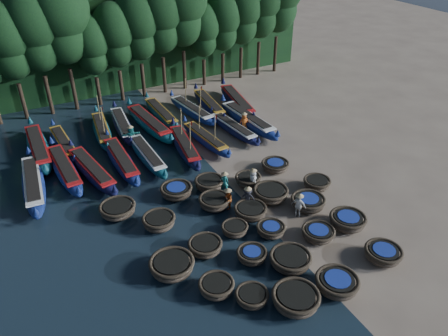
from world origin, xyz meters
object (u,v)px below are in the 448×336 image
long_boat_7 (233,128)px  coracle_8 (318,233)px  fisherman_0 (253,179)px  fisherman_1 (225,181)px  coracle_11 (205,246)px  coracle_4 (383,253)px  coracle_24 (275,165)px  long_boat_6 (205,139)px  coracle_14 (308,202)px  coracle_19 (317,183)px  coracle_18 (271,193)px  long_boat_9 (38,148)px  coracle_12 (235,229)px  coracle_9 (348,220)px  coracle_22 (209,183)px  long_boat_12 (122,125)px  fisherman_5 (131,135)px  fisherman_4 (299,205)px  coracle_5 (216,286)px  coracle_3 (337,283)px  coracle_1 (252,296)px  long_boat_17 (237,102)px  coracle_23 (248,180)px  long_boat_14 (161,113)px  fisherman_2 (228,198)px  coracle_21 (176,191)px  long_boat_13 (149,123)px  long_boat_16 (209,104)px  coracle_2 (296,299)px  long_boat_3 (121,160)px  long_boat_11 (102,130)px  coracle_13 (271,229)px  coracle_15 (159,221)px  long_boat_2 (92,170)px  long_boat_0 (33,184)px  fisherman_6 (244,122)px  coracle_16 (214,202)px  long_boat_1 (65,169)px  long_boat_15 (192,110)px

long_boat_7 → coracle_8: bearing=-104.3°
fisherman_0 → fisherman_1: size_ratio=1.06×
coracle_11 → fisherman_0: 7.20m
coracle_4 → coracle_24: (-0.09, 10.93, -0.04)m
coracle_8 → long_boat_6: bearing=93.5°
coracle_14 → coracle_19: bearing=37.9°
coracle_18 → long_boat_9: bearing=133.3°
coracle_12 → fisherman_0: fisherman_0 is taller
coracle_9 → coracle_22: coracle_22 is taller
long_boat_12 → fisherman_5: (-0.10, -2.94, 0.36)m
coracle_8 → fisherman_4: 2.35m
coracle_5 → fisherman_4: bearing=22.9°
coracle_3 → coracle_1: bearing=162.0°
long_boat_17 → fisherman_1: 14.31m
fisherman_0 → coracle_23: bearing=7.4°
coracle_1 → fisherman_0: 10.19m
long_boat_14 → fisherman_2: fisherman_2 is taller
coracle_11 → coracle_21: bearing=83.5°
coracle_14 → fisherman_4: (-1.14, -0.46, 0.45)m
coracle_5 → coracle_12: size_ratio=1.15×
long_boat_13 → long_boat_16: long_boat_13 is taller
coracle_8 → coracle_18: coracle_18 is taller
coracle_8 → long_boat_7: long_boat_7 is taller
coracle_11 → coracle_21: size_ratio=0.91×
coracle_4 → coracle_11: coracle_4 is taller
coracle_22 → coracle_5: bearing=-114.1°
coracle_2 → long_boat_3: size_ratio=0.33×
coracle_1 → coracle_21: 10.41m
coracle_24 → long_boat_11: long_boat_11 is taller
fisherman_4 → coracle_23: bearing=-18.9°
coracle_1 → fisherman_4: (6.29, 4.61, 0.54)m
coracle_13 → long_boat_13: bearing=95.8°
coracle_15 → long_boat_2: bearing=106.2°
coracle_3 → long_boat_9: size_ratio=0.30×
long_boat_3 → fisherman_0: (7.30, -7.35, 0.32)m
long_boat_2 → long_boat_17: 16.57m
long_boat_0 → fisherman_6: bearing=7.1°
coracle_24 → long_boat_2: 13.68m
coracle_16 → long_boat_6: long_boat_6 is taller
coracle_1 → long_boat_12: 21.89m
long_boat_0 → long_boat_1: 2.59m
coracle_4 → coracle_13: bearing=132.6°
long_boat_15 → long_boat_16: long_boat_15 is taller
fisherman_0 → long_boat_13: bearing=20.1°
long_boat_16 → coracle_24: bearing=-87.0°
coracle_14 → coracle_23: 4.71m
coracle_11 → long_boat_14: size_ratio=0.26×
coracle_16 → long_boat_3: 8.92m
long_boat_1 → fisherman_0: size_ratio=4.68×
coracle_1 → coracle_8: bearing=20.9°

